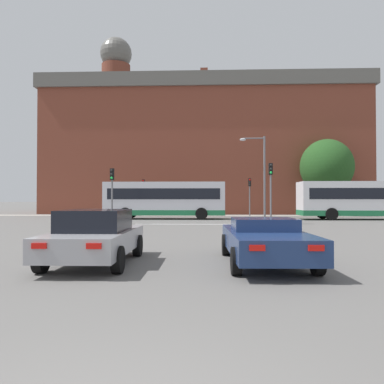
{
  "coord_description": "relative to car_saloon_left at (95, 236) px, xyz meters",
  "views": [
    {
      "loc": [
        0.7,
        -2.42,
        1.73
      ],
      "look_at": [
        -0.52,
        29.74,
        2.31
      ],
      "focal_mm": 35.0,
      "sensor_mm": 36.0,
      "label": 1
    }
  ],
  "objects": [
    {
      "name": "tree_by_building",
      "position": [
        15.55,
        29.67,
        4.36
      ],
      "size": [
        5.47,
        5.47,
        7.96
      ],
      "color": "#4C3823",
      "rests_on": "ground_plane"
    },
    {
      "name": "car_roadster_right",
      "position": [
        4.5,
        0.16,
        -0.09
      ],
      "size": [
        2.14,
        4.9,
        1.2
      ],
      "rotation": [
        0.0,
        0.0,
        0.02
      ],
      "color": "navy",
      "rests_on": "ground_plane"
    },
    {
      "name": "car_saloon_left",
      "position": [
        0.0,
        0.0,
        0.0
      ],
      "size": [
        2.05,
        4.3,
        1.43
      ],
      "rotation": [
        0.0,
        0.0,
        0.01
      ],
      "color": "#9E9EA3",
      "rests_on": "ground_plane"
    },
    {
      "name": "brick_civic_building",
      "position": [
        2.52,
        38.44,
        7.39
      ],
      "size": [
        38.05,
        15.17,
        22.85
      ],
      "color": "brown",
      "rests_on": "ground_plane"
    },
    {
      "name": "far_pavement",
      "position": [
        2.25,
        28.54,
        -0.72
      ],
      "size": [
        69.19,
        2.5,
        0.01
      ],
      "primitive_type": "cube",
      "color": "#A09B91",
      "rests_on": "ground_plane"
    },
    {
      "name": "bus_crossing_lead",
      "position": [
        -0.58,
        21.93,
        0.95
      ],
      "size": [
        10.15,
        2.7,
        3.13
      ],
      "rotation": [
        0.0,
        0.0,
        -1.57
      ],
      "color": "silver",
      "rests_on": "ground_plane"
    },
    {
      "name": "bus_crossing_trailing",
      "position": [
        16.61,
        21.62,
        0.96
      ],
      "size": [
        11.78,
        2.66,
        3.14
      ],
      "rotation": [
        0.0,
        0.0,
        -1.57
      ],
      "color": "silver",
      "rests_on": "ground_plane"
    },
    {
      "name": "traffic_light_near_left",
      "position": [
        -3.49,
        15.44,
        1.85
      ],
      "size": [
        0.26,
        0.31,
        3.8
      ],
      "color": "slate",
      "rests_on": "ground_plane"
    },
    {
      "name": "stop_line_strip",
      "position": [
        2.25,
        15.44,
        -0.73
      ],
      "size": [
        8.27,
        0.3,
        0.01
      ],
      "primitive_type": "cube",
      "color": "silver",
      "rests_on": "ground_plane"
    },
    {
      "name": "street_lamp_junction",
      "position": [
        7.22,
        19.97,
        3.39
      ],
      "size": [
        2.05,
        0.36,
        6.69
      ],
      "color": "slate",
      "rests_on": "ground_plane"
    },
    {
      "name": "traffic_light_far_left",
      "position": [
        -3.51,
        28.26,
        1.79
      ],
      "size": [
        0.26,
        0.31,
        3.72
      ],
      "color": "slate",
      "rests_on": "ground_plane"
    },
    {
      "name": "pedestrian_waiting",
      "position": [
        -4.61,
        27.86,
        0.18
      ],
      "size": [
        0.38,
        0.46,
        1.56
      ],
      "rotation": [
        0.0,
        0.0,
        1.09
      ],
      "color": "black",
      "rests_on": "ground_plane"
    },
    {
      "name": "traffic_light_far_right",
      "position": [
        7.28,
        27.59,
        1.83
      ],
      "size": [
        0.26,
        0.31,
        3.77
      ],
      "color": "slate",
      "rests_on": "ground_plane"
    },
    {
      "name": "traffic_light_near_right",
      "position": [
        7.36,
        15.87,
        2.07
      ],
      "size": [
        0.26,
        0.31,
        4.17
      ],
      "color": "slate",
      "rests_on": "ground_plane"
    }
  ]
}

